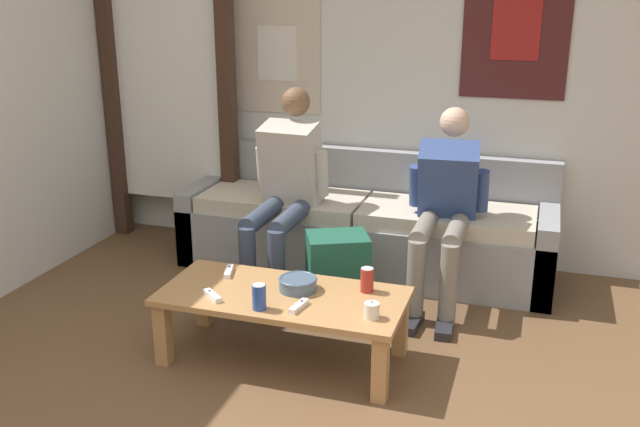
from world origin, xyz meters
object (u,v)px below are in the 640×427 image
object	(u,v)px
person_seated_adult	(285,184)
game_controller_near_right	(229,271)
person_seated_teen	(445,202)
ceramic_bowl	(298,283)
pillar_candle	(372,310)
coffee_table	(283,304)
game_controller_far_center	(299,306)
backpack	(338,276)
game_controller_near_left	(212,296)
drink_can_red	(367,280)
drink_can_blue	(259,297)
couch	(365,229)

from	to	relation	value
person_seated_adult	game_controller_near_right	size ratio (longest dim) A/B	8.16
person_seated_adult	person_seated_teen	world-z (taller)	person_seated_adult
ceramic_bowl	pillar_candle	world-z (taller)	pillar_candle
coffee_table	game_controller_far_center	distance (m)	0.20
backpack	game_controller_near_left	world-z (taller)	backpack
game_controller_near_right	drink_can_red	bearing A→B (deg)	0.24
pillar_candle	backpack	bearing A→B (deg)	117.39
person_seated_adult	drink_can_blue	xyz separation A→B (m)	(0.28, -1.12, -0.22)
person_seated_teen	game_controller_near_left	world-z (taller)	person_seated_teen
person_seated_adult	drink_can_red	size ratio (longest dim) A/B	9.71
person_seated_teen	drink_can_red	world-z (taller)	person_seated_teen
pillar_candle	drink_can_red	size ratio (longest dim) A/B	0.69
person_seated_adult	game_controller_far_center	xyz separation A→B (m)	(0.46, -1.06, -0.27)
drink_can_blue	game_controller_near_left	world-z (taller)	drink_can_blue
person_seated_teen	backpack	distance (m)	0.75
person_seated_teen	drink_can_red	xyz separation A→B (m)	(-0.26, -0.80, -0.19)
game_controller_near_left	game_controller_far_center	world-z (taller)	same
game_controller_near_right	game_controller_far_center	size ratio (longest dim) A/B	1.00
coffee_table	pillar_candle	world-z (taller)	pillar_candle
game_controller_far_center	ceramic_bowl	bearing A→B (deg)	110.65
pillar_candle	couch	bearing A→B (deg)	105.39
game_controller_far_center	person_seated_teen	bearing A→B (deg)	64.84
backpack	game_controller_near_left	size ratio (longest dim) A/B	3.52
person_seated_adult	pillar_candle	world-z (taller)	person_seated_adult
coffee_table	pillar_candle	bearing A→B (deg)	-14.53
person_seated_adult	pillar_candle	xyz separation A→B (m)	(0.81, -1.05, -0.25)
coffee_table	game_controller_near_right	size ratio (longest dim) A/B	8.22
backpack	person_seated_teen	bearing A→B (deg)	34.17
person_seated_teen	game_controller_far_center	size ratio (longest dim) A/B	7.59
person_seated_teen	drink_can_blue	distance (m)	1.35
ceramic_bowl	game_controller_near_left	distance (m)	0.42
coffee_table	ceramic_bowl	size ratio (longest dim) A/B	6.26
drink_can_blue	game_controller_far_center	distance (m)	0.19
ceramic_bowl	game_controller_near_left	size ratio (longest dim) A/B	1.46
game_controller_near_left	game_controller_far_center	xyz separation A→B (m)	(0.44, 0.02, 0.00)
person_seated_adult	person_seated_teen	bearing A→B (deg)	2.12
coffee_table	drink_can_red	distance (m)	0.44
couch	backpack	size ratio (longest dim) A/B	5.15
game_controller_far_center	drink_can_blue	bearing A→B (deg)	-160.64
drink_can_red	couch	bearing A→B (deg)	104.64
game_controller_near_left	pillar_candle	bearing A→B (deg)	1.91
couch	person_seated_adult	size ratio (longest dim) A/B	1.99
game_controller_near_right	person_seated_adult	bearing A→B (deg)	87.52
drink_can_red	game_controller_near_right	size ratio (longest dim) A/B	0.84
backpack	drink_can_red	bearing A→B (deg)	-57.60
backpack	game_controller_far_center	xyz separation A→B (m)	(0.02, -0.73, 0.15)
game_controller_far_center	game_controller_near_right	bearing A→B (deg)	149.97
person_seated_teen	game_controller_near_left	size ratio (longest dim) A/B	8.45
person_seated_teen	game_controller_near_right	xyz separation A→B (m)	(-1.00, -0.81, -0.24)
backpack	drink_can_blue	world-z (taller)	drink_can_blue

